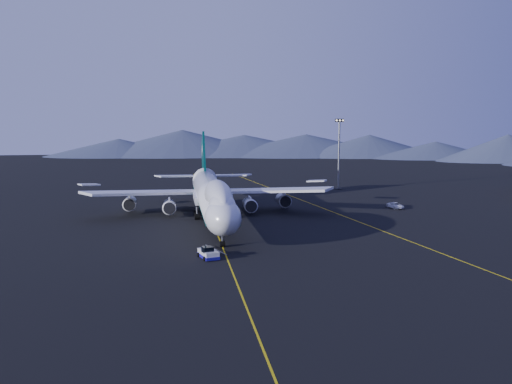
{
  "coord_description": "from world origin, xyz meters",
  "views": [
    {
      "loc": [
        -8.62,
        -126.31,
        22.86
      ],
      "look_at": [
        10.39,
        2.72,
        6.0
      ],
      "focal_mm": 40.0,
      "sensor_mm": 36.0,
      "label": 1
    }
  ],
  "objects": [
    {
      "name": "pushback_tug",
      "position": [
        -3.0,
        -34.4,
        0.65
      ],
      "size": [
        3.68,
        5.23,
        2.07
      ],
      "rotation": [
        0.0,
        0.0,
        0.27
      ],
      "color": "silver",
      "rests_on": "ground"
    },
    {
      "name": "service_van",
      "position": [
        47.73,
        11.07,
        0.74
      ],
      "size": [
        3.36,
        5.7,
        1.49
      ],
      "primitive_type": "imported",
      "rotation": [
        0.0,
        0.0,
        0.18
      ],
      "color": "white",
      "rests_on": "ground"
    },
    {
      "name": "taxiway_line_main",
      "position": [
        0.0,
        0.0,
        0.01
      ],
      "size": [
        0.25,
        220.0,
        0.01
      ],
      "primitive_type": "cube",
      "color": "gold",
      "rests_on": "ground"
    },
    {
      "name": "boeing_747",
      "position": [
        0.0,
        0.03,
        5.81
      ],
      "size": [
        59.62,
        72.43,
        19.37
      ],
      "color": "silver",
      "rests_on": "ground"
    },
    {
      "name": "floodlight_mast",
      "position": [
        44.65,
        51.6,
        11.55
      ],
      "size": [
        2.82,
        2.11,
        22.79
      ],
      "rotation": [
        0.0,
        0.0,
        0.15
      ],
      "color": "black",
      "rests_on": "ground"
    },
    {
      "name": "taxiway_line_side",
      "position": [
        30.0,
        10.0,
        0.01
      ],
      "size": [
        28.08,
        198.09,
        0.01
      ],
      "primitive_type": "cube",
      "rotation": [
        0.0,
        0.0,
        0.14
      ],
      "color": "gold",
      "rests_on": "ground"
    },
    {
      "name": "ground",
      "position": [
        0.0,
        0.0,
        0.0
      ],
      "size": [
        500.0,
        500.0,
        0.0
      ],
      "primitive_type": "plane",
      "color": "black",
      "rests_on": "ground"
    }
  ]
}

